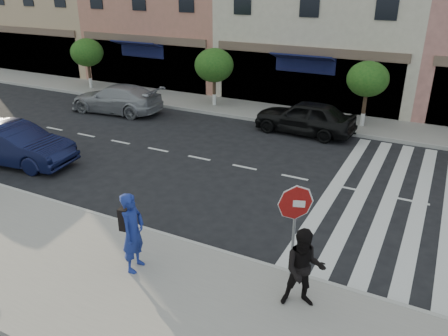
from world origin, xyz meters
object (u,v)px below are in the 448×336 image
Objects in this scene: stop_sign at (295,212)px; car_near_mid at (14,144)px; photographer at (133,232)px; car_far_mid at (305,117)px; walker at (304,269)px; car_far_left at (116,99)px.

stop_sign reaches higher than car_near_mid.
photographer is 0.42× the size of car_near_mid.
photographer is 11.95m from car_far_mid.
walker reaches higher than car_far_mid.
car_far_left is 1.11× the size of car_far_mid.
car_near_mid is 0.94× the size of car_far_left.
photographer reaches higher than walker.
stop_sign reaches higher than car_far_left.
photographer is 4.01m from walker.
walker is 12.66m from car_near_mid.
stop_sign is 0.52× the size of car_far_mid.
car_near_mid is 12.25m from car_far_mid.
walker is at bearing -75.08° from stop_sign.
stop_sign is at bearing 49.27° from car_far_left.
photographer reaches higher than car_near_mid.
stop_sign is 1.19× the size of photographer.
car_far_mid reaches higher than car_far_left.
car_far_mid is at bearing 84.69° from walker.
walker is at bearing 20.43° from car_far_mid.
photographer is 9.05m from car_near_mid.
car_far_left is at bearing 33.65° from photographer.
walker is 0.36× the size of car_far_left.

